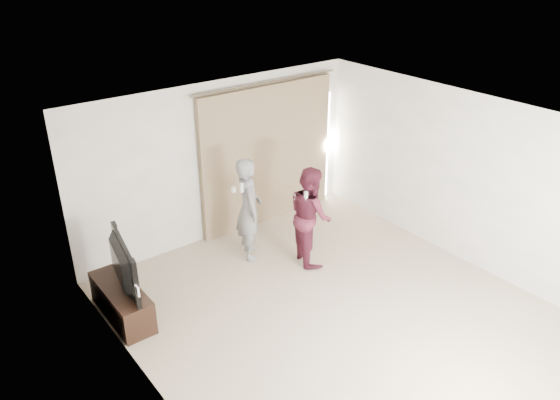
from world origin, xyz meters
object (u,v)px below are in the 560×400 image
(person_man, at_px, (249,209))
(person_woman, at_px, (310,215))
(tv_console, at_px, (122,302))
(tv, at_px, (116,266))

(person_man, relative_size, person_woman, 1.06)
(tv_console, xyz_separation_m, tv, (0.00, 0.00, 0.56))
(tv_console, bearing_deg, tv, 0.00)
(tv, height_order, person_man, person_man)
(tv_console, bearing_deg, person_man, 6.34)
(person_man, height_order, person_woman, person_man)
(person_man, bearing_deg, person_woman, -44.74)
(person_man, xyz_separation_m, person_woman, (0.67, -0.66, -0.05))
(person_woman, bearing_deg, tv, 171.78)
(tv, xyz_separation_m, person_woman, (2.87, -0.41, -0.03))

